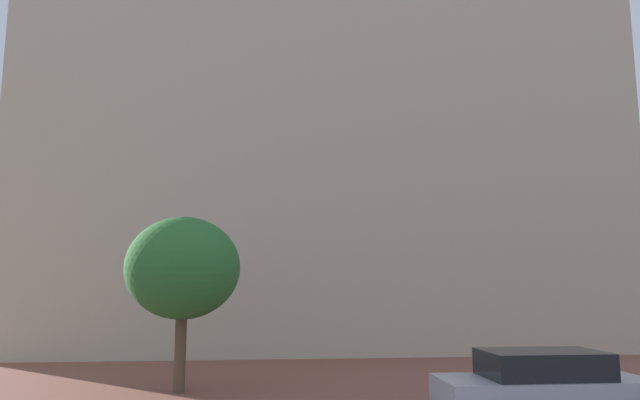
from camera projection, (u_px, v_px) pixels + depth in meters
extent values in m
cube|color=beige|center=(323.00, 181.00, 29.94)|extent=(27.26, 12.03, 16.52)
cube|color=#4C515B|center=(323.00, 11.00, 31.32)|extent=(25.08, 11.07, 2.40)
cube|color=beige|center=(355.00, 55.00, 31.14)|extent=(4.50, 4.50, 30.57)
cylinder|color=beige|center=(52.00, 114.00, 24.61)|extent=(2.80, 2.80, 20.34)
cylinder|color=beige|center=(590.00, 146.00, 26.82)|extent=(2.80, 2.80, 18.67)
cube|color=#B2B2BC|center=(544.00, 397.00, 12.07)|extent=(4.44, 1.78, 0.79)
cube|color=black|center=(542.00, 364.00, 12.17)|extent=(2.49, 1.57, 0.56)
cylinder|color=black|center=(587.00, 400.00, 13.05)|extent=(0.64, 0.22, 0.64)
cylinder|color=brown|center=(180.00, 353.00, 15.77)|extent=(0.31, 0.31, 2.11)
ellipsoid|color=#2D6B2D|center=(183.00, 268.00, 16.11)|extent=(3.19, 3.19, 2.87)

